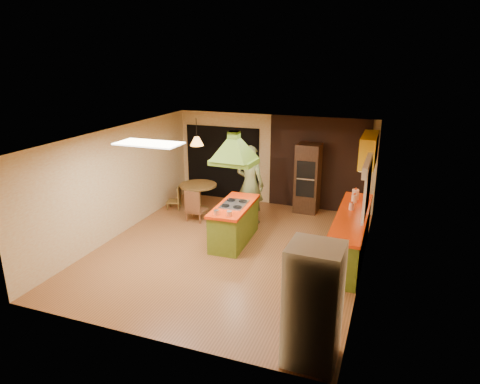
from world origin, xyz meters
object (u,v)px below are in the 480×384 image
at_px(kitchen_island, 234,223).
at_px(man, 250,185).
at_px(refrigerator, 313,305).
at_px(dining_table, 198,192).
at_px(canister_large, 355,194).
at_px(wall_oven, 308,178).

bearing_deg(kitchen_island, man, 89.92).
distance_m(refrigerator, dining_table, 6.31).
xyz_separation_m(refrigerator, canister_large, (0.07, 4.49, 0.17)).
xyz_separation_m(dining_table, canister_large, (4.09, -0.36, 0.51)).
bearing_deg(man, kitchen_island, 99.40).
height_order(kitchen_island, dining_table, kitchen_island).
relative_size(man, refrigerator, 1.14).
height_order(refrigerator, wall_oven, wall_oven).
height_order(man, dining_table, man).
xyz_separation_m(kitchen_island, man, (-0.05, 1.23, 0.54)).
bearing_deg(dining_table, canister_large, -5.02).
relative_size(kitchen_island, man, 0.90).
bearing_deg(dining_table, man, -11.28).
distance_m(wall_oven, dining_table, 2.93).
xyz_separation_m(man, wall_oven, (1.17, 1.27, -0.06)).
xyz_separation_m(wall_oven, dining_table, (-2.74, -0.96, -0.40)).
height_order(man, wall_oven, man).
bearing_deg(kitchen_island, wall_oven, 63.40).
distance_m(kitchen_island, dining_table, 2.23).
bearing_deg(refrigerator, wall_oven, 104.03).
relative_size(refrigerator, wall_oven, 0.94).
relative_size(man, dining_table, 2.00).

